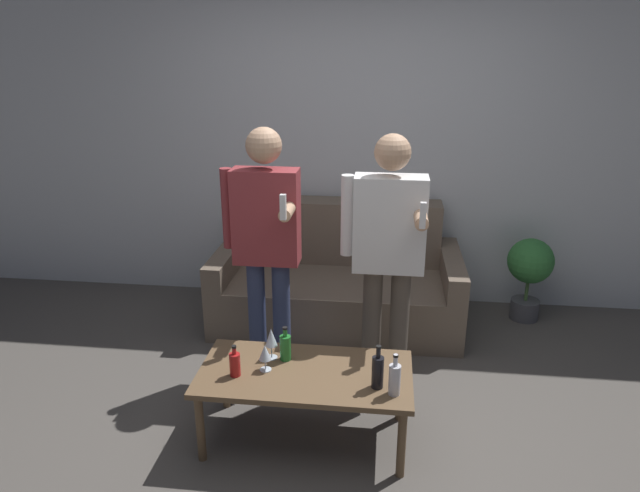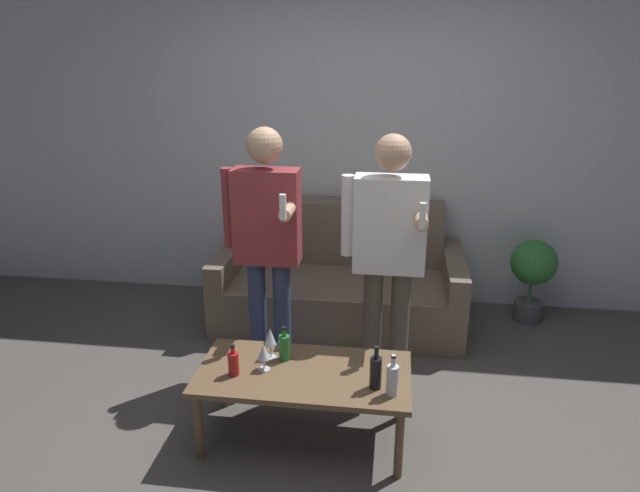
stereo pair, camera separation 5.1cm
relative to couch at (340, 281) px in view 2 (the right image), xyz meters
The scene contains 13 objects.
ground_plane 1.56m from the couch, 86.95° to the right, with size 16.00×16.00×0.00m, color #514C47.
wall_back 1.14m from the couch, 79.81° to the left, with size 8.00×0.06×2.70m.
couch is the anchor object (origin of this frame).
coffee_table 1.48m from the couch, 91.70° to the right, with size 1.12×0.56×0.42m.
bottle_orange 1.69m from the couch, 75.60° to the right, with size 0.06×0.06×0.22m.
bottle_green 1.39m from the couch, 96.91° to the right, with size 0.06×0.06×0.20m.
bottle_dark 1.63m from the couch, 78.02° to the right, with size 0.06×0.06×0.23m.
bottle_yellow 1.62m from the couch, 104.29° to the right, with size 0.06×0.06×0.17m.
wine_glass_near 1.41m from the couch, 100.13° to the right, with size 0.07×0.07×0.18m.
wine_glass_far 1.53m from the couch, 99.61° to the right, with size 0.06×0.06×0.15m.
person_standing_left 1.11m from the couch, 114.13° to the right, with size 0.47×0.41×1.59m.
person_standing_right 1.10m from the couch, 66.70° to the right, with size 0.50×0.41×1.57m.
potted_plant 1.46m from the couch, ahead, with size 0.34×0.34×0.65m.
Camera 2 is at (0.31, -2.51, 2.04)m, focal length 32.00 mm.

